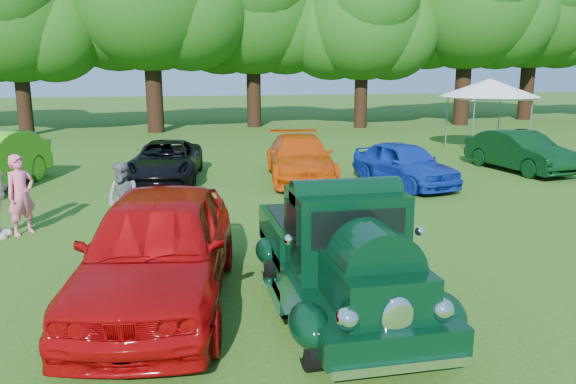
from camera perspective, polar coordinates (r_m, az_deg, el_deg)
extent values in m
plane|color=#2D5113|center=(8.77, -0.57, -10.24)|extent=(120.00, 120.00, 0.00)
cylinder|color=black|center=(6.65, 2.42, -14.74)|extent=(0.21, 0.71, 0.71)
cylinder|color=black|center=(7.16, 15.15, -13.07)|extent=(0.21, 0.71, 0.71)
cylinder|color=black|center=(9.10, -1.78, -6.99)|extent=(0.21, 0.71, 0.71)
cylinder|color=black|center=(9.48, 7.76, -6.27)|extent=(0.21, 0.71, 0.71)
cube|color=black|center=(8.05, 5.46, -8.64)|extent=(1.64, 4.30, 0.32)
cube|color=black|center=(6.77, 8.77, -9.45)|extent=(1.05, 1.39, 0.59)
cube|color=black|center=(7.70, 5.84, -4.06)|extent=(1.49, 1.10, 1.15)
cube|color=black|center=(7.17, 7.14, -3.70)|extent=(1.24, 0.06, 0.50)
cube|color=black|center=(9.15, 3.09, -4.18)|extent=(1.64, 1.96, 0.55)
cube|color=black|center=(9.07, 3.11, -2.56)|extent=(1.41, 1.72, 0.05)
ellipsoid|color=black|center=(6.56, 2.18, -13.36)|extent=(0.47, 0.82, 0.47)
ellipsoid|color=black|center=(7.10, 15.45, -11.72)|extent=(0.47, 0.82, 0.47)
ellipsoid|color=black|center=(9.03, -2.15, -5.98)|extent=(0.36, 0.69, 0.40)
ellipsoid|color=black|center=(9.45, 8.12, -5.26)|extent=(0.36, 0.69, 0.40)
ellipsoid|color=white|center=(6.21, 11.08, -12.82)|extent=(0.39, 0.12, 0.57)
sphere|color=white|center=(6.07, 6.07, -12.67)|extent=(0.27, 0.27, 0.27)
sphere|color=white|center=(6.45, 15.35, -11.47)|extent=(0.27, 0.27, 0.27)
cube|color=white|center=(6.29, 11.43, -16.97)|extent=(1.55, 0.11, 0.11)
cube|color=white|center=(10.17, 1.65, -4.67)|extent=(1.55, 0.11, 0.11)
imported|color=#9A0608|center=(8.35, -13.03, -5.59)|extent=(2.72, 5.20, 1.69)
imported|color=black|center=(17.56, -12.29, 3.13)|extent=(2.48, 4.47, 1.18)
imported|color=#C84207|center=(17.19, 1.23, 3.49)|extent=(2.42, 4.83, 1.35)
imported|color=#0E299D|center=(16.69, 11.73, 2.83)|extent=(2.37, 4.00, 1.28)
imported|color=black|center=(20.12, 22.49, 3.84)|extent=(1.99, 4.18, 1.32)
imported|color=#F4648A|center=(12.73, -25.49, -0.26)|extent=(0.71, 0.71, 1.67)
imported|color=slate|center=(11.87, -16.35, -0.74)|extent=(0.94, 0.91, 1.53)
cube|color=white|center=(24.50, 19.72, 9.04)|extent=(2.80, 2.80, 0.11)
cone|color=white|center=(24.48, 19.79, 9.97)|extent=(4.11, 4.11, 0.71)
cylinder|color=slate|center=(22.97, 18.26, 6.16)|extent=(0.05, 0.05, 2.13)
cylinder|color=slate|center=(25.12, 15.81, 6.82)|extent=(0.05, 0.05, 2.13)
cylinder|color=slate|center=(24.14, 23.38, 6.05)|extent=(0.05, 0.05, 2.13)
cylinder|color=slate|center=(26.20, 20.63, 6.71)|extent=(0.05, 0.05, 2.13)
cylinder|color=black|center=(31.45, -25.25, 8.52)|extent=(0.72, 0.72, 3.59)
sphere|color=#174A0F|center=(31.50, -25.98, 15.93)|extent=(6.56, 6.56, 6.56)
cylinder|color=black|center=(30.49, -13.44, 9.97)|extent=(0.87, 0.87, 4.33)
cylinder|color=black|center=(32.60, -3.50, 10.19)|extent=(0.81, 0.81, 4.04)
sphere|color=#174A0F|center=(32.73, -3.61, 18.26)|extent=(7.38, 7.38, 7.38)
cylinder|color=black|center=(32.26, 7.41, 9.71)|extent=(0.72, 0.72, 3.62)
sphere|color=#174A0F|center=(32.32, 7.63, 17.03)|extent=(6.62, 6.62, 6.62)
cylinder|color=black|center=(35.13, 17.32, 10.15)|extent=(0.89, 0.89, 4.43)
cylinder|color=black|center=(40.14, 23.10, 10.00)|extent=(0.90, 0.90, 4.49)
sphere|color=#174A0F|center=(40.31, 23.75, 17.25)|extent=(8.20, 8.20, 8.20)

